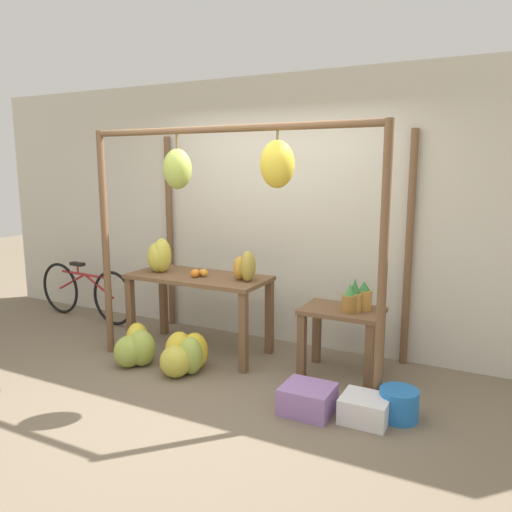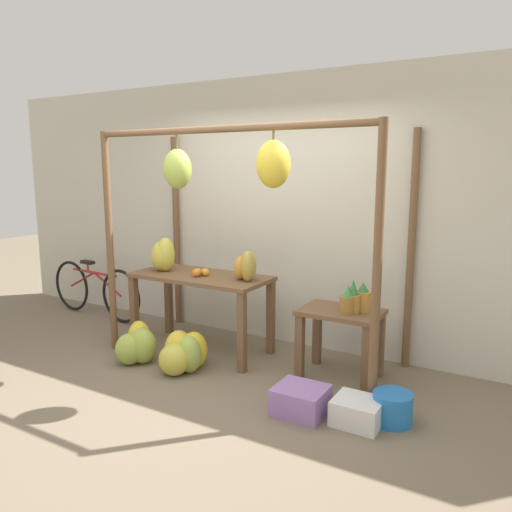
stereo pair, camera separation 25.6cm
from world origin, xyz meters
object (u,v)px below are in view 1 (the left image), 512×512
Objects in this scene: banana_pile_ground_right at (185,355)px; blue_bucket at (399,404)px; banana_pile_on_table at (160,256)px; papaya_pile at (246,267)px; banana_pile_ground_left at (136,347)px; pineapple_cluster at (356,298)px; fruit_crate_purple at (365,409)px; fruit_crate_white at (308,399)px; orange_pile at (199,273)px; parked_bicycle at (86,292)px.

banana_pile_ground_right is 1.93m from blue_bucket.
papaya_pile is (0.98, 0.05, -0.03)m from banana_pile_on_table.
banana_pile_ground_left is at bearing -174.61° from banana_pile_ground_right.
pineapple_cluster reaches higher than fruit_crate_purple.
fruit_crate_white is (1.28, -0.19, -0.07)m from banana_pile_ground_right.
blue_bucket is at bearing 1.71° from banana_pile_ground_left.
papaya_pile is 1.73m from fruit_crate_purple.
pineapple_cluster is 1.08m from papaya_pile.
banana_pile_on_table is 2.05m from pineapple_cluster.
orange_pile reaches higher than banana_pile_ground_right.
pineapple_cluster is 0.55× the size of banana_pile_ground_right.
papaya_pile is (-1.58, 0.51, 0.82)m from blue_bucket.
banana_pile_on_table reaches higher than parked_bicycle.
fruit_crate_white is 0.44m from fruit_crate_purple.
blue_bucket is 1.85m from papaya_pile.
blue_bucket is (2.55, -0.46, -0.85)m from banana_pile_on_table.
banana_pile_ground_left is 0.91× the size of banana_pile_ground_right.
blue_bucket is 0.99× the size of papaya_pile.
banana_pile_ground_right is (0.63, -0.48, -0.79)m from banana_pile_on_table.
banana_pile_ground_right is 1.56× the size of fruit_crate_purple.
orange_pile reaches higher than fruit_crate_purple.
papaya_pile reaches higher than fruit_crate_white.
banana_pile_on_table is 2.18× the size of orange_pile.
banana_pile_ground_left is at bearing -146.53° from papaya_pile.
orange_pile is 0.33× the size of banana_pile_ground_left.
parked_bicycle is at bearing 163.17° from fruit_crate_white.
orange_pile is 1.73m from fruit_crate_white.
fruit_crate_purple is at bearing -1.83° from banana_pile_ground_left.
orange_pile is 0.93m from banana_pile_ground_left.
orange_pile is at bearing 106.56° from banana_pile_ground_right.
blue_bucket is at bearing 18.05° from fruit_crate_white.
banana_pile_on_table reaches higher than blue_bucket.
fruit_crate_white is 1.11× the size of fruit_crate_purple.
pineapple_cluster is 0.18× the size of parked_bicycle.
fruit_crate_white is at bearing -99.28° from pineapple_cluster.
fruit_crate_purple is at bearing 8.72° from fruit_crate_white.
banana_pile_ground_left is at bearing -29.65° from parked_bicycle.
papaya_pile is 0.85× the size of fruit_crate_purple.
papaya_pile is at bearing 56.55° from banana_pile_ground_right.
blue_bucket is at bearing 33.87° from fruit_crate_purple.
fruit_crate_white is (1.81, -0.14, -0.07)m from banana_pile_ground_left.
fruit_crate_purple is (2.24, -0.07, -0.08)m from banana_pile_ground_left.
orange_pile is at bearing 155.05° from fruit_crate_white.
blue_bucket is at bearing -48.60° from pineapple_cluster.
fruit_crate_purple is (0.30, -0.73, -0.64)m from pineapple_cluster.
banana_pile_ground_right is 2.23m from parked_bicycle.
blue_bucket is at bearing -12.27° from orange_pile.
banana_pile_on_table is 1.20× the size of papaya_pile.
pineapple_cluster reaches higher than banana_pile_ground_right.
orange_pile is 0.55× the size of blue_bucket.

